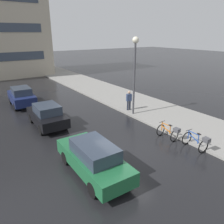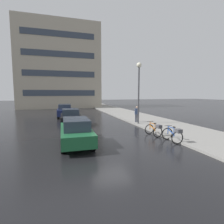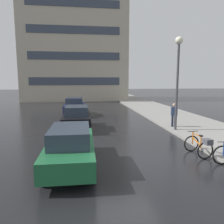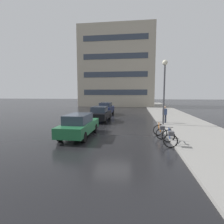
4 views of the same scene
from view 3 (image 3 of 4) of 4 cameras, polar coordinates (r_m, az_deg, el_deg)
name	(u,v)px [view 3 (image 3 of 4)]	position (r m, az deg, el deg)	size (l,w,h in m)	color
ground_plane	(126,159)	(9.16, 3.81, -12.14)	(140.00, 140.00, 0.00)	black
sidewalk_kerb	(170,115)	(20.21, 14.89, -0.85)	(4.80, 60.00, 0.14)	gray
bicycle_second	(200,145)	(10.02, 22.03, -8.02)	(0.80, 1.37, 0.96)	black
car_green	(71,146)	(8.29, -10.79, -8.80)	(1.74, 4.40, 1.53)	#1E6038
car_black	(77,117)	(14.52, -9.13, -1.39)	(1.81, 3.87, 1.53)	black
car_navy	(75,107)	(20.06, -9.73, 1.42)	(1.84, 3.78, 1.63)	navy
pedestrian	(174,114)	(14.94, 15.89, -0.61)	(0.45, 0.33, 1.70)	#1E2333
streetlamp	(178,66)	(13.90, 16.86, 11.44)	(0.46, 0.46, 5.74)	#424247
building_facade_main	(75,47)	(37.28, -9.59, 16.32)	(15.91, 8.76, 16.88)	#B2A893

